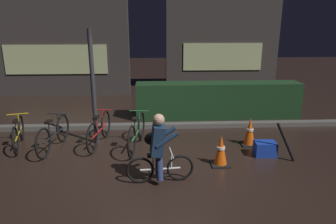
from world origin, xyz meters
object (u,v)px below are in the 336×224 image
object	(u,v)px
parked_bike_left_mid	(54,135)
blue_crate	(265,149)
street_post	(93,89)
closed_umbrella	(286,142)
traffic_cone_far	(250,132)
parked_bike_center_right	(137,133)
traffic_cone_near	(221,150)
parked_bike_leftmost	(18,133)
cyclist	(158,148)
parked_bike_center_left	(99,130)

from	to	relation	value
parked_bike_left_mid	blue_crate	bearing A→B (deg)	-89.77
street_post	closed_umbrella	size ratio (longest dim) A/B	3.05
closed_umbrella	traffic_cone_far	bearing A→B (deg)	-42.68
parked_bike_center_right	traffic_cone_far	bearing A→B (deg)	-80.07
street_post	traffic_cone_near	size ratio (longest dim) A/B	4.12
street_post	blue_crate	size ratio (longest dim) A/B	5.90
parked_bike_leftmost	blue_crate	distance (m)	5.44
blue_crate	closed_umbrella	bearing A→B (deg)	-38.67
parked_bike_leftmost	traffic_cone_near	xyz separation A→B (m)	(4.35, -1.15, -0.02)
cyclist	street_post	bearing A→B (deg)	122.04
street_post	parked_bike_left_mid	size ratio (longest dim) A/B	1.60
street_post	closed_umbrella	world-z (taller)	street_post
blue_crate	traffic_cone_far	bearing A→B (deg)	104.41
parked_bike_center_right	traffic_cone_near	xyz separation A→B (m)	(1.68, -0.95, -0.06)
parked_bike_left_mid	cyclist	xyz separation A→B (m)	(2.28, -1.55, 0.29)
parked_bike_center_left	parked_bike_center_right	distance (m)	0.90
parked_bike_center_right	parked_bike_left_mid	bearing A→B (deg)	98.42
street_post	traffic_cone_far	world-z (taller)	street_post
parked_bike_center_left	traffic_cone_far	xyz separation A→B (m)	(3.43, -0.19, -0.03)
parked_bike_leftmost	traffic_cone_near	bearing A→B (deg)	-120.19
street_post	parked_bike_leftmost	world-z (taller)	street_post
traffic_cone_far	parked_bike_left_mid	bearing A→B (deg)	-179.66
parked_bike_center_right	blue_crate	xyz separation A→B (m)	(2.72, -0.55, -0.21)
parked_bike_center_left	blue_crate	distance (m)	3.68
parked_bike_center_right	parked_bike_center_left	bearing A→B (deg)	83.61
parked_bike_center_left	blue_crate	bearing A→B (deg)	-94.06
traffic_cone_near	closed_umbrella	distance (m)	1.36
parked_bike_center_right	traffic_cone_far	world-z (taller)	parked_bike_center_right
traffic_cone_far	closed_umbrella	world-z (taller)	closed_umbrella
parked_bike_center_right	closed_umbrella	distance (m)	3.14
parked_bike_center_right	traffic_cone_near	size ratio (longest dim) A/B	2.72
traffic_cone_far	parked_bike_center_right	bearing A→B (deg)	-179.03
parked_bike_left_mid	traffic_cone_far	world-z (taller)	parked_bike_left_mid
traffic_cone_far	closed_umbrella	distance (m)	0.97
street_post	traffic_cone_near	distance (m)	3.11
parked_bike_center_left	blue_crate	size ratio (longest dim) A/B	3.75
parked_bike_center_right	blue_crate	bearing A→B (deg)	-92.54
street_post	closed_umbrella	xyz separation A→B (m)	(3.99, -1.15, -0.90)
street_post	cyclist	xyz separation A→B (m)	(1.41, -1.88, -0.67)
parked_bike_leftmost	parked_bike_left_mid	size ratio (longest dim) A/B	0.92
blue_crate	parked_bike_leftmost	bearing A→B (deg)	172.03
closed_umbrella	street_post	bearing A→B (deg)	2.44
street_post	cyclist	distance (m)	2.45
parked_bike_left_mid	parked_bike_center_right	xyz separation A→B (m)	(1.83, -0.02, 0.02)
cyclist	parked_bike_leftmost	bearing A→B (deg)	146.04
traffic_cone_far	cyclist	size ratio (longest dim) A/B	0.52
street_post	closed_umbrella	distance (m)	4.25
parked_bike_left_mid	closed_umbrella	xyz separation A→B (m)	(4.86, -0.82, 0.05)
traffic_cone_near	traffic_cone_far	size ratio (longest dim) A/B	0.97
parked_bike_center_left	closed_umbrella	bearing A→B (deg)	-96.57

